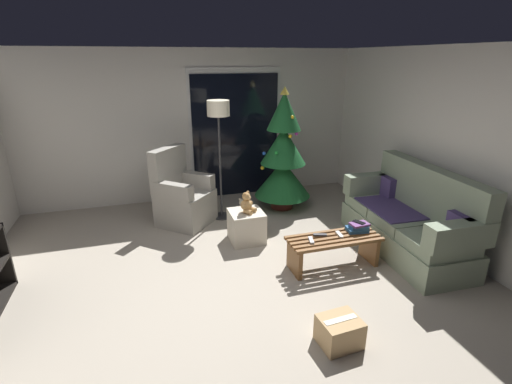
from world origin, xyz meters
The scene contains 19 objects.
ground_plane centered at (0.00, 0.00, 0.00)m, with size 7.00×7.00×0.00m, color #9E9384.
wall_back centered at (0.00, 3.06, 1.25)m, with size 5.72×0.12×2.50m, color silver.
wall_right centered at (2.86, 0.00, 1.25)m, with size 0.12×6.00×2.50m, color silver.
patio_door_frame centered at (0.73, 2.99, 1.10)m, with size 1.60×0.02×2.20m, color silver.
patio_door_glass centered at (0.73, 2.97, 1.05)m, with size 1.50×0.02×2.10m, color black.
couch centered at (2.32, 0.30, 0.40)m, with size 0.86×1.97×1.08m.
coffee_table centered at (1.20, 0.19, 0.26)m, with size 1.10×0.40×0.38m.
remote_silver centered at (0.90, 0.18, 0.39)m, with size 0.04×0.16×0.02m, color #ADADB2.
remote_white centered at (1.28, 0.22, 0.39)m, with size 0.04×0.16×0.02m, color silver.
remote_graphite centered at (1.06, 0.27, 0.39)m, with size 0.04×0.16×0.02m, color #333338.
book_stack centered at (1.54, 0.25, 0.43)m, with size 0.26×0.21×0.11m.
cell_phone centered at (1.56, 0.26, 0.50)m, with size 0.07×0.14×0.01m, color black.
christmas_tree centered at (1.28, 2.10, 0.86)m, with size 0.90×0.90×1.95m.
armchair centered at (-0.35, 1.98, 0.40)m, with size 0.97×0.97×1.13m.
floor_lamp centered at (0.24, 2.01, 1.51)m, with size 0.32×0.32×1.78m.
ottoman centered at (0.40, 1.13, 0.21)m, with size 0.44×0.44×0.42m, color beige.
teddy_bear_honey centered at (0.40, 1.12, 0.54)m, with size 0.21×0.22×0.29m.
teddy_bear_cream_by_tree centered at (0.56, 1.96, 0.12)m, with size 0.21×0.21×0.29m.
cardboard_box_taped_mid_floor centered at (0.64, -0.98, 0.13)m, with size 0.36×0.32×0.26m.
Camera 1 is at (-0.81, -3.25, 2.35)m, focal length 26.10 mm.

